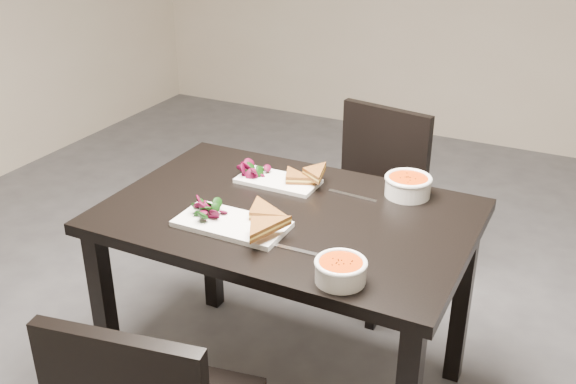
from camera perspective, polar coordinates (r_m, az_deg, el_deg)
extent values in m
plane|color=#47474C|center=(2.91, 3.11, -11.52)|extent=(5.00, 5.00, 0.00)
cube|color=black|center=(2.21, 0.00, -2.11)|extent=(1.20, 0.80, 0.04)
cube|color=black|center=(2.44, -15.36, -10.54)|extent=(0.06, 0.06, 0.71)
cube|color=black|center=(2.88, -6.59, -3.64)|extent=(0.06, 0.06, 0.71)
cube|color=black|center=(2.54, 14.68, -8.90)|extent=(0.06, 0.06, 0.71)
cube|color=black|center=(2.91, 6.23, -1.63)|extent=(0.48, 0.48, 0.04)
cube|color=black|center=(2.97, 1.25, -5.83)|extent=(0.05, 0.05, 0.41)
cube|color=black|center=(2.82, 7.31, -8.05)|extent=(0.05, 0.05, 0.41)
cube|color=black|center=(3.24, 4.93, -3.14)|extent=(0.05, 0.05, 0.41)
cube|color=black|center=(3.09, 10.62, -4.99)|extent=(0.05, 0.05, 0.41)
cube|color=black|center=(2.98, 8.30, 3.50)|extent=(0.42, 0.11, 0.40)
cube|color=white|center=(2.11, -4.83, -2.76)|extent=(0.35, 0.18, 0.02)
cylinder|color=white|center=(1.83, 4.52, -6.90)|extent=(0.14, 0.14, 0.05)
cylinder|color=#E8470A|center=(1.81, 4.55, -6.25)|extent=(0.12, 0.12, 0.02)
torus|color=white|center=(1.81, 4.56, -6.06)|extent=(0.15, 0.15, 0.01)
cube|color=silver|center=(1.98, 0.23, -4.88)|extent=(0.18, 0.02, 0.00)
cube|color=white|center=(2.39, -0.85, 0.94)|extent=(0.29, 0.15, 0.01)
cylinder|color=white|center=(2.33, 10.23, 0.39)|extent=(0.16, 0.16, 0.06)
cylinder|color=#E8470A|center=(2.32, 10.28, 1.00)|extent=(0.13, 0.13, 0.02)
torus|color=white|center=(2.31, 10.29, 1.16)|extent=(0.16, 0.16, 0.02)
cube|color=silver|center=(2.31, 5.53, -0.32)|extent=(0.18, 0.03, 0.00)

